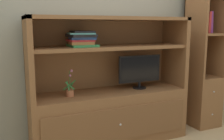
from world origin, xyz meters
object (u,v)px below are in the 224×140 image
(tv_monitor, at_px, (140,70))
(media_console, at_px, (110,103))
(magazine_stack, at_px, (81,39))
(upright_book_row, at_px, (204,23))
(potted_plant, at_px, (70,91))
(bookshelf_tall, at_px, (202,78))

(tv_monitor, bearing_deg, media_console, 178.23)
(magazine_stack, relative_size, upright_book_row, 1.28)
(potted_plant, height_order, magazine_stack, magazine_stack)
(media_console, xyz_separation_m, magazine_stack, (-0.33, -0.01, 0.73))
(media_console, distance_m, tv_monitor, 0.51)
(tv_monitor, height_order, upright_book_row, upright_book_row)
(potted_plant, bearing_deg, tv_monitor, 1.97)
(potted_plant, relative_size, upright_book_row, 1.03)
(tv_monitor, bearing_deg, bookshelf_tall, 0.91)
(tv_monitor, relative_size, upright_book_row, 1.93)
(media_console, xyz_separation_m, tv_monitor, (0.37, -0.01, 0.35))
(potted_plant, distance_m, magazine_stack, 0.56)
(media_console, bearing_deg, tv_monitor, -1.77)
(media_console, height_order, tv_monitor, media_console)
(magazine_stack, bearing_deg, bookshelf_tall, 0.40)
(potted_plant, height_order, bookshelf_tall, bookshelf_tall)
(bookshelf_tall, bearing_deg, potted_plant, -178.59)
(potted_plant, xyz_separation_m, magazine_stack, (0.14, 0.03, 0.54))
(media_console, height_order, potted_plant, media_console)
(magazine_stack, bearing_deg, potted_plant, -167.07)
(magazine_stack, bearing_deg, tv_monitor, -0.30)
(upright_book_row, bearing_deg, tv_monitor, -179.66)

